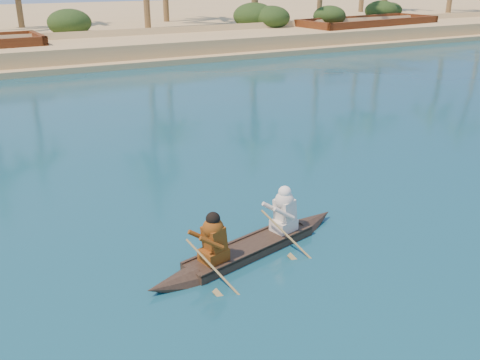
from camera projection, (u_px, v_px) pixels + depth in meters
ground at (155, 238)px, 12.18m from camera, size 160.00×160.00×0.00m
shrub_cluster at (6, 38)px, 37.71m from camera, size 100.00×6.00×2.40m
canoe at (251, 241)px, 11.49m from camera, size 5.29×1.97×1.45m
barge_right at (368, 31)px, 46.64m from camera, size 13.62×5.92×2.20m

